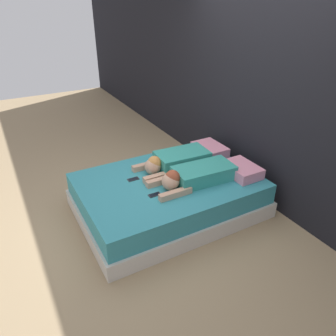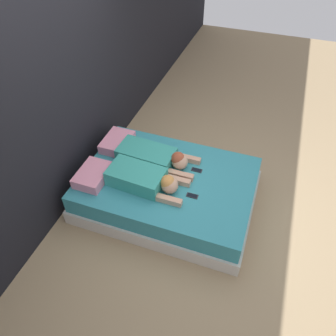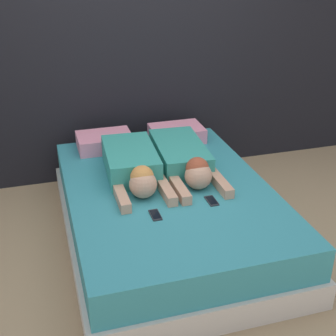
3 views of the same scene
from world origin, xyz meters
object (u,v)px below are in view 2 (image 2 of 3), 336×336
Objects in this scene: pillow_head_left at (93,175)px; cell_phone_left at (192,196)px; bed at (168,190)px; person_left at (144,179)px; pillow_head_right at (117,142)px; person_right at (155,157)px; cell_phone_right at (197,170)px.

pillow_head_left is 1.19m from cell_phone_left.
person_left is (-0.21, 0.21, 0.32)m from bed.
pillow_head_right is (0.64, 0.00, 0.00)m from pillow_head_left.
person_right is 7.64× the size of cell_phone_left.
cell_phone_left is (0.13, -1.18, -0.06)m from pillow_head_left.
pillow_head_left is at bearing 111.49° from bed.
cell_phone_right is (-0.10, -1.11, -0.06)m from pillow_head_right.
pillow_head_left is 3.44× the size of cell_phone_right.
bed is 2.05× the size of person_right.
cell_phone_right is (0.23, -0.29, 0.23)m from bed.
bed is at bearing -111.49° from pillow_head_right.
pillow_head_right is (0.32, 0.82, 0.28)m from bed.
cell_phone_left is at bearing -113.59° from pillow_head_right.
cell_phone_right is at bearing -52.25° from bed.
cell_phone_right is (0.02, -0.53, -0.08)m from person_right.
pillow_head_right is 3.44× the size of cell_phone_left.
person_right is (-0.12, -0.58, 0.03)m from pillow_head_right.
bed is at bearing -68.51° from pillow_head_left.
pillow_head_left is at bearing 100.83° from person_left.
bed is 4.56× the size of pillow_head_left.
person_right reaches higher than person_left.
bed is 4.56× the size of pillow_head_right.
person_left reaches higher than cell_phone_right.
cell_phone_right is at bearing 9.16° from cell_phone_left.
person_left is at bearing -176.51° from person_right.
person_right reaches higher than bed.
person_right is at bearing 56.62° from cell_phone_left.
bed is 15.67× the size of cell_phone_right.
person_left is at bearing -131.16° from pillow_head_right.
person_left reaches higher than cell_phone_left.
bed is 0.46m from cell_phone_left.
cell_phone_right is at bearing -49.45° from person_left.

